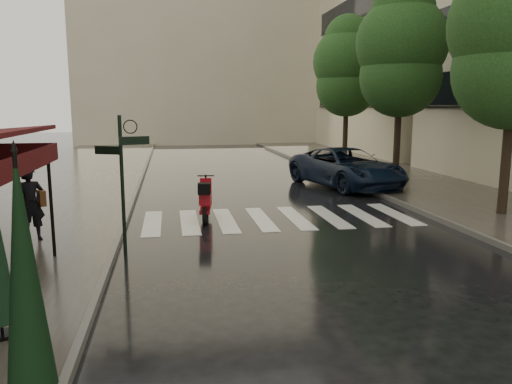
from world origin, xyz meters
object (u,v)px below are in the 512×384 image
object	(u,v)px
scooter	(205,201)
parasol_front	(24,272)
parked_car	(346,168)
pedestrian_with_umbrella	(28,171)

from	to	relation	value
scooter	parasol_front	distance (m)	9.49
scooter	parked_car	distance (m)	8.07
parked_car	scooter	bearing A→B (deg)	-154.53
parked_car	parasol_front	world-z (taller)	parasol_front
parasol_front	pedestrian_with_umbrella	bearing A→B (deg)	104.03
pedestrian_with_umbrella	parked_car	xyz separation A→B (m)	(10.43, 7.16, -0.99)
parked_car	parasol_front	distance (m)	16.73
scooter	parasol_front	bearing A→B (deg)	-98.83
pedestrian_with_umbrella	parasol_front	bearing A→B (deg)	-104.00
parasol_front	parked_car	bearing A→B (deg)	58.83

